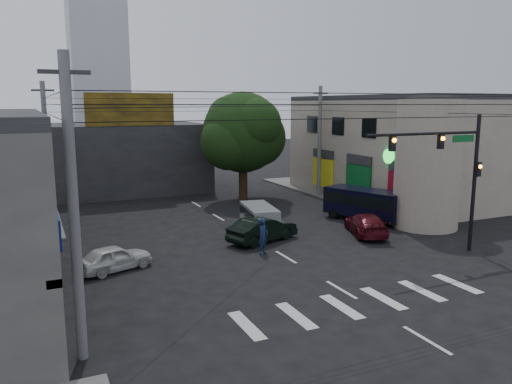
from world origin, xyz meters
TOP-DOWN VIEW (x-y plane):
  - ground at (0.00, 0.00)m, footprint 160.00×160.00m
  - sidewalk_far_right at (18.00, 18.00)m, footprint 16.00×16.00m
  - building_right at (18.00, 13.00)m, footprint 14.00×18.00m
  - corner_column at (11.00, 4.00)m, footprint 4.00×4.00m
  - building_far at (-4.00, 26.00)m, footprint 14.00×10.00m
  - billboard at (-4.00, 21.10)m, footprint 7.00×0.30m
  - tower_distant at (0.00, 70.00)m, footprint 9.00×9.00m
  - street_tree at (4.00, 17.00)m, footprint 6.40×6.40m
  - traffic_gantry at (7.82, -1.00)m, footprint 7.10×0.35m
  - utility_pole_near_left at (-10.50, -4.50)m, footprint 0.32×0.32m
  - utility_pole_far_left at (-10.50, 16.00)m, footprint 0.32×0.32m
  - utility_pole_far_right at (10.50, 16.00)m, footprint 0.32×0.32m
  - dark_sedan at (0.18, 5.17)m, footprint 4.20×5.27m
  - white_compact at (-8.28, 3.53)m, footprint 3.66×4.46m
  - maroon_sedan at (6.45, 3.98)m, footprint 4.76×5.64m
  - silver_minivan at (0.89, 7.18)m, footprint 4.31×2.85m
  - navy_van at (8.59, 7.02)m, footprint 6.71×5.70m
  - traffic_officer at (-0.81, 3.00)m, footprint 1.13×1.12m

SIDE VIEW (x-z plane):
  - ground at x=0.00m, z-range 0.00..0.00m
  - sidewalk_far_right at x=18.00m, z-range 0.00..0.15m
  - white_compact at x=-8.28m, z-range 0.00..1.22m
  - maroon_sedan at x=6.45m, z-range 0.00..1.29m
  - dark_sedan at x=0.18m, z-range 0.00..1.43m
  - silver_minivan at x=0.89m, z-range 0.00..1.63m
  - traffic_officer at x=-0.81m, z-range 0.00..1.90m
  - navy_van at x=8.59m, z-range 0.00..2.13m
  - building_far at x=-4.00m, z-range 0.00..6.00m
  - building_right at x=18.00m, z-range 0.00..8.00m
  - corner_column at x=11.00m, z-range 0.00..8.00m
  - utility_pole_near_left at x=-10.50m, z-range 0.00..9.20m
  - utility_pole_far_left at x=-10.50m, z-range 0.00..9.20m
  - utility_pole_far_right at x=10.50m, z-range 0.00..9.20m
  - traffic_gantry at x=7.82m, z-range 1.23..8.43m
  - street_tree at x=4.00m, z-range 1.12..9.82m
  - billboard at x=-4.00m, z-range 6.00..8.60m
  - tower_distant at x=0.00m, z-range 0.00..44.00m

